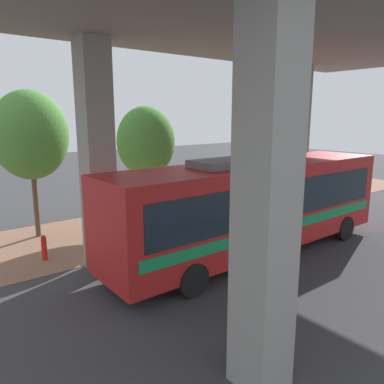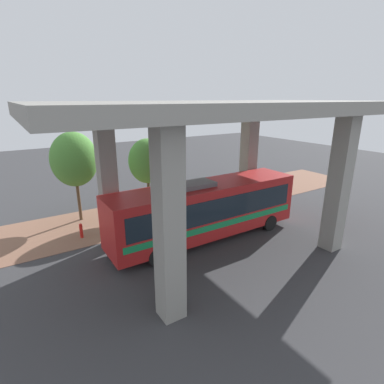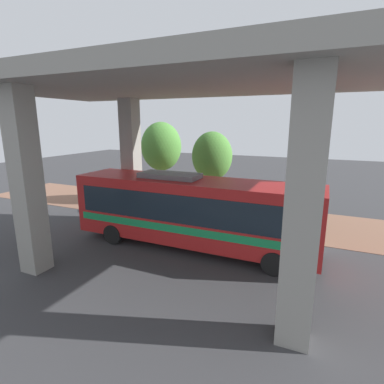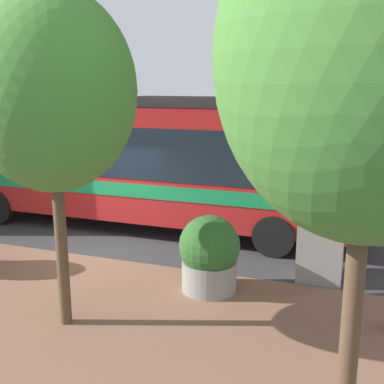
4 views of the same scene
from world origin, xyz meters
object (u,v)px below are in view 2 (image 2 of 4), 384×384
at_px(fire_hydrant, 81,230).
at_px(planter_front, 136,218).
at_px(street_tree_far, 74,160).
at_px(bus, 206,208).
at_px(street_tree_near, 147,161).
at_px(planter_middle, 200,198).

height_order(fire_hydrant, planter_front, planter_front).
height_order(planter_front, street_tree_far, street_tree_far).
bearing_deg(street_tree_far, bus, 38.79).
bearing_deg(fire_hydrant, planter_front, 80.96).
bearing_deg(street_tree_near, planter_middle, 71.62).
relative_size(bus, street_tree_far, 1.94).
height_order(planter_middle, street_tree_far, street_tree_far).
height_order(bus, street_tree_near, street_tree_near).
bearing_deg(fire_hydrant, street_tree_far, 167.68).
xyz_separation_m(bus, street_tree_near, (-5.66, -1.09, 1.92)).
bearing_deg(fire_hydrant, street_tree_near, 106.51).
xyz_separation_m(bus, street_tree_far, (-7.05, -5.67, 2.30)).
xyz_separation_m(street_tree_near, street_tree_far, (-1.40, -4.58, 0.38)).
bearing_deg(bus, planter_front, -140.06).
bearing_deg(street_tree_far, planter_middle, 72.41).
xyz_separation_m(bus, planter_front, (-3.58, -3.00, -1.22)).
bearing_deg(bus, planter_middle, 150.16).
bearing_deg(street_tree_far, planter_front, 37.57).
xyz_separation_m(fire_hydrant, planter_front, (0.53, 3.32, 0.28)).
xyz_separation_m(planter_middle, street_tree_far, (-2.61, -8.22, 3.46)).
xyz_separation_m(fire_hydrant, street_tree_far, (-2.95, 0.64, 3.79)).
bearing_deg(street_tree_far, street_tree_near, 73.04).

